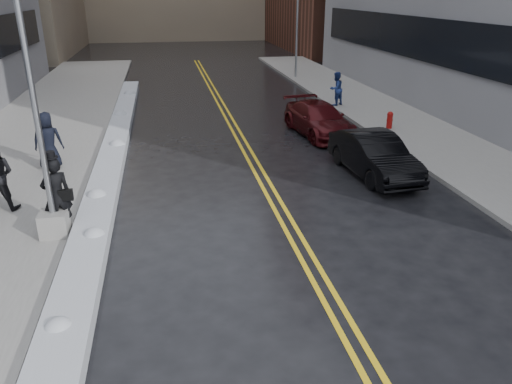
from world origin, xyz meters
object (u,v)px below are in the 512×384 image
pedestrian_fedora (57,195)px  car_black (374,155)px  pedestrian_c (48,141)px  lamppost (41,141)px  fire_hydrant (390,119)px  car_maroon (319,119)px  traffic_signal (297,27)px  pedestrian_east (336,89)px

pedestrian_fedora → car_black: size_ratio=0.45×
pedestrian_fedora → pedestrian_c: 5.10m
lamppost → fire_hydrant: lamppost is taller
fire_hydrant → car_black: size_ratio=0.17×
lamppost → pedestrian_fedora: bearing=66.7°
lamppost → car_maroon: lamppost is taller
fire_hydrant → pedestrian_c: pedestrian_c is taller
fire_hydrant → traffic_signal: bearing=92.0°
car_black → car_maroon: bearing=88.4°
pedestrian_fedora → fire_hydrant: bearing=-171.3°
traffic_signal → fire_hydrant: bearing=-88.0°
traffic_signal → car_black: traffic_signal is taller
traffic_signal → pedestrian_fedora: (-11.70, -21.77, -2.31)m
car_maroon → pedestrian_c: bearing=-171.0°
lamppost → fire_hydrant: bearing=33.0°
pedestrian_fedora → pedestrian_c: (-1.14, 4.97, 0.01)m
lamppost → traffic_signal: lamppost is taller
lamppost → pedestrian_c: (-1.04, 5.21, -1.43)m
pedestrian_east → car_maroon: size_ratio=0.37×
lamppost → car_maroon: bearing=41.5°
fire_hydrant → lamppost: bearing=-147.0°
pedestrian_c → car_maroon: size_ratio=0.42×
lamppost → car_black: (9.44, 2.95, -1.84)m
car_black → car_maroon: size_ratio=0.93×
pedestrian_east → car_black: bearing=48.8°
lamppost → car_maroon: (9.15, 8.08, -1.87)m
pedestrian_c → pedestrian_east: pedestrian_c is taller
car_black → fire_hydrant: bearing=55.7°
traffic_signal → lamppost: bearing=-118.2°
lamppost → pedestrian_c: 5.50m
pedestrian_c → car_black: pedestrian_c is taller
fire_hydrant → pedestrian_fedora: 14.47m
pedestrian_c → car_black: size_ratio=0.45×
pedestrian_fedora → car_black: bearing=172.4°
fire_hydrant → traffic_signal: traffic_signal is taller
pedestrian_fedora → pedestrian_east: bearing=-155.9°
pedestrian_east → car_black: (-2.09, -9.93, -0.30)m
pedestrian_fedora → pedestrian_c: pedestrian_c is taller
fire_hydrant → car_maroon: (-3.15, 0.08, 0.11)m
pedestrian_east → car_black: pedestrian_east is taller
lamppost → traffic_signal: bearing=61.8°
pedestrian_fedora → pedestrian_east: pedestrian_fedora is taller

